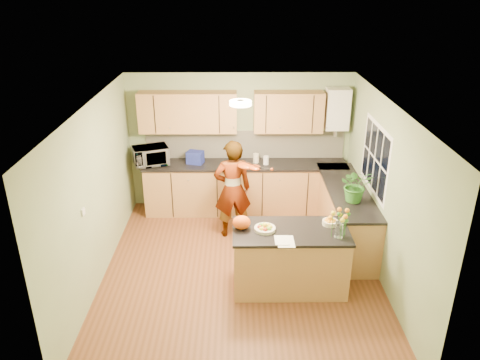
{
  "coord_description": "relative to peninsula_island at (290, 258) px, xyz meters",
  "views": [
    {
      "loc": [
        -0.05,
        -5.83,
        4.02
      ],
      "look_at": [
        -0.0,
        0.5,
        1.25
      ],
      "focal_mm": 35.0,
      "sensor_mm": 36.0,
      "label": 1
    }
  ],
  "objects": [
    {
      "name": "jar_white",
      "position": [
        -0.2,
        2.28,
        0.57
      ],
      "size": [
        0.1,
        0.1,
        0.15
      ],
      "primitive_type": "cylinder",
      "rotation": [
        0.0,
        0.0,
        0.01
      ],
      "color": "white",
      "rests_on": "back_counter"
    },
    {
      "name": "fruit_dish",
      "position": [
        -0.35,
        -0.0,
        0.49
      ],
      "size": [
        0.29,
        0.29,
        0.1
      ],
      "color": "beige",
      "rests_on": "peninsula_island"
    },
    {
      "name": "wall_left",
      "position": [
        -2.67,
        0.37,
        0.8
      ],
      "size": [
        0.02,
        4.5,
        2.5
      ],
      "primitive_type": "cube",
      "color": "gray",
      "rests_on": "floor"
    },
    {
      "name": "ceiling_lamp",
      "position": [
        -0.67,
        0.67,
        2.01
      ],
      "size": [
        0.3,
        0.3,
        0.07
      ],
      "color": "#FFEABF",
      "rests_on": "ceiling"
    },
    {
      "name": "light_switch",
      "position": [
        -2.66,
        -0.23,
        0.85
      ],
      "size": [
        0.02,
        0.09,
        0.09
      ],
      "primitive_type": "cube",
      "color": "white",
      "rests_on": "wall_left"
    },
    {
      "name": "wall_back",
      "position": [
        -0.67,
        2.62,
        0.8
      ],
      "size": [
        4.0,
        0.02,
        2.5
      ],
      "primitive_type": "cube",
      "color": "gray",
      "rests_on": "floor"
    },
    {
      "name": "jar_cream",
      "position": [
        -0.38,
        2.37,
        0.57
      ],
      "size": [
        0.13,
        0.13,
        0.17
      ],
      "primitive_type": "cylinder",
      "rotation": [
        0.0,
        0.0,
        0.24
      ],
      "color": "beige",
      "rests_on": "back_counter"
    },
    {
      "name": "peninsula_island",
      "position": [
        0.0,
        0.0,
        0.0
      ],
      "size": [
        1.56,
        0.8,
        0.9
      ],
      "color": "#A27340",
      "rests_on": "floor"
    },
    {
      "name": "orange_bowl",
      "position": [
        0.55,
        0.15,
        0.5
      ],
      "size": [
        0.21,
        0.21,
        0.12
      ],
      "color": "beige",
      "rests_on": "peninsula_island"
    },
    {
      "name": "blue_box",
      "position": [
        -1.46,
        2.34,
        0.6
      ],
      "size": [
        0.32,
        0.27,
        0.22
      ],
      "primitive_type": "cube",
      "rotation": [
        0.0,
        0.0,
        -0.29
      ],
      "color": "navy",
      "rests_on": "back_counter"
    },
    {
      "name": "wall_right",
      "position": [
        1.33,
        0.37,
        0.8
      ],
      "size": [
        0.02,
        4.5,
        2.5
      ],
      "primitive_type": "cube",
      "color": "gray",
      "rests_on": "floor"
    },
    {
      "name": "right_counter",
      "position": [
        1.03,
        1.22,
        0.02
      ],
      "size": [
        0.62,
        2.24,
        0.94
      ],
      "color": "#A27340",
      "rests_on": "floor"
    },
    {
      "name": "papers",
      "position": [
        -0.1,
        -0.3,
        0.45
      ],
      "size": [
        0.22,
        0.3,
        0.01
      ],
      "primitive_type": "cube",
      "color": "white",
      "rests_on": "peninsula_island"
    },
    {
      "name": "orange_bag",
      "position": [
        -0.66,
        0.05,
        0.54
      ],
      "size": [
        0.26,
        0.22,
        0.18
      ],
      "primitive_type": "ellipsoid",
      "rotation": [
        0.0,
        0.0,
        -0.05
      ],
      "color": "#E55212",
      "rests_on": "peninsula_island"
    },
    {
      "name": "boiler",
      "position": [
        1.03,
        2.46,
        1.45
      ],
      "size": [
        0.4,
        0.3,
        0.86
      ],
      "color": "white",
      "rests_on": "wall_back"
    },
    {
      "name": "flower_vase",
      "position": [
        0.6,
        -0.18,
        0.75
      ],
      "size": [
        0.25,
        0.25,
        0.46
      ],
      "rotation": [
        0.0,
        0.0,
        0.4
      ],
      "color": "silver",
      "rests_on": "peninsula_island"
    },
    {
      "name": "ceiling",
      "position": [
        -0.67,
        0.37,
        2.05
      ],
      "size": [
        4.0,
        4.5,
        0.02
      ],
      "primitive_type": "cube",
      "color": "white",
      "rests_on": "wall_back"
    },
    {
      "name": "back_counter",
      "position": [
        -0.57,
        2.32,
        0.02
      ],
      "size": [
        3.64,
        0.62,
        0.94
      ],
      "color": "#A27340",
      "rests_on": "floor"
    },
    {
      "name": "kettle",
      "position": [
        -0.76,
        2.33,
        0.61
      ],
      "size": [
        0.15,
        0.15,
        0.29
      ],
      "rotation": [
        0.0,
        0.0,
        -0.12
      ],
      "color": "#B0B0B4",
      "rests_on": "back_counter"
    },
    {
      "name": "violinist",
      "position": [
        -0.79,
        1.44,
        0.39
      ],
      "size": [
        0.67,
        0.5,
        1.67
      ],
      "primitive_type": "imported",
      "rotation": [
        0.0,
        0.0,
        3.32
      ],
      "color": "tan",
      "rests_on": "floor"
    },
    {
      "name": "floor",
      "position": [
        -0.67,
        0.37,
        -0.45
      ],
      "size": [
        4.5,
        4.5,
        0.0
      ],
      "primitive_type": "plane",
      "color": "brown",
      "rests_on": "ground"
    },
    {
      "name": "wall_front",
      "position": [
        -0.67,
        -1.88,
        0.8
      ],
      "size": [
        4.0,
        0.02,
        2.5
      ],
      "primitive_type": "cube",
      "color": "gray",
      "rests_on": "floor"
    },
    {
      "name": "splashback",
      "position": [
        -0.57,
        2.61,
        0.75
      ],
      "size": [
        3.6,
        0.02,
        0.52
      ],
      "primitive_type": "cube",
      "color": "beige",
      "rests_on": "back_counter"
    },
    {
      "name": "microwave",
      "position": [
        -2.24,
        2.29,
        0.66
      ],
      "size": [
        0.7,
        0.58,
        0.33
      ],
      "primitive_type": "imported",
      "rotation": [
        0.0,
        0.0,
        0.35
      ],
      "color": "white",
      "rests_on": "back_counter"
    },
    {
      "name": "window_right",
      "position": [
        1.32,
        0.97,
        1.1
      ],
      "size": [
        0.01,
        1.3,
        1.05
      ],
      "color": "white",
      "rests_on": "wall_right"
    },
    {
      "name": "violin",
      "position": [
        -0.59,
        1.22,
        0.89
      ],
      "size": [
        0.69,
        0.6,
        0.17
      ],
      "primitive_type": null,
      "rotation": [
        0.17,
        0.0,
        -0.61
      ],
      "color": "#591905",
      "rests_on": "violinist"
    },
    {
      "name": "potted_plant",
      "position": [
        1.03,
        0.78,
        0.75
      ],
      "size": [
        0.48,
        0.42,
        0.52
      ],
      "primitive_type": "imported",
      "rotation": [
        0.0,
        0.0,
        -0.04
      ],
      "color": "#307125",
      "rests_on": "right_counter"
    },
    {
      "name": "upper_cabinets",
      "position": [
        -0.85,
        2.45,
        1.4
      ],
      "size": [
        3.2,
        0.34,
        0.7
      ],
      "color": "#A27340",
      "rests_on": "wall_back"
    }
  ]
}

